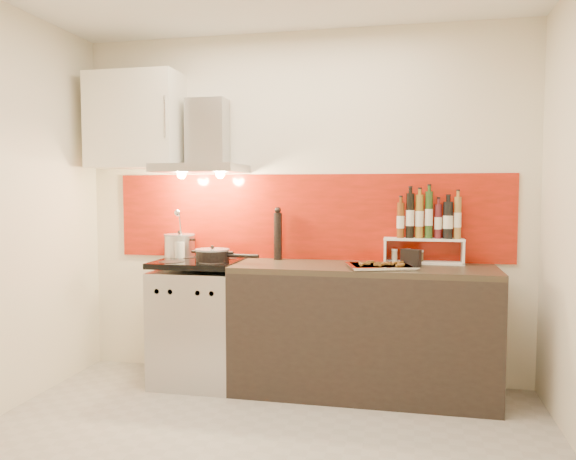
% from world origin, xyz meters
% --- Properties ---
extents(floor, '(3.40, 3.40, 0.00)m').
position_xyz_m(floor, '(0.00, 0.00, 0.00)').
color(floor, '#9E9991').
rests_on(floor, ground).
extents(back_wall, '(3.40, 0.02, 2.60)m').
position_xyz_m(back_wall, '(0.00, 1.40, 1.30)').
color(back_wall, silver).
rests_on(back_wall, ground).
extents(backsplash, '(3.00, 0.02, 0.64)m').
position_xyz_m(backsplash, '(0.05, 1.39, 1.22)').
color(backsplash, maroon).
rests_on(backsplash, back_wall).
extents(range_stove, '(0.60, 0.60, 0.91)m').
position_xyz_m(range_stove, '(-0.70, 1.10, 0.44)').
color(range_stove, '#B7B7BA').
rests_on(range_stove, ground).
extents(counter, '(1.80, 0.60, 0.90)m').
position_xyz_m(counter, '(0.50, 1.10, 0.45)').
color(counter, black).
rests_on(counter, ground).
extents(range_hood, '(0.62, 0.50, 0.61)m').
position_xyz_m(range_hood, '(-0.70, 1.24, 1.74)').
color(range_hood, '#B7B7BA').
rests_on(range_hood, back_wall).
extents(upper_cabinet, '(0.70, 0.35, 0.72)m').
position_xyz_m(upper_cabinet, '(-1.25, 1.22, 1.95)').
color(upper_cabinet, white).
rests_on(upper_cabinet, back_wall).
extents(stock_pot, '(0.24, 0.24, 0.20)m').
position_xyz_m(stock_pot, '(-0.92, 1.27, 1.00)').
color(stock_pot, '#B7B7BA').
rests_on(stock_pot, range_stove).
extents(saute_pan, '(0.48, 0.25, 0.11)m').
position_xyz_m(saute_pan, '(-0.57, 1.04, 0.95)').
color(saute_pan, black).
rests_on(saute_pan, range_stove).
extents(utensil_jar, '(0.08, 0.12, 0.38)m').
position_xyz_m(utensil_jar, '(-0.88, 1.17, 1.01)').
color(utensil_jar, silver).
rests_on(utensil_jar, range_stove).
extents(pepper_mill, '(0.06, 0.06, 0.40)m').
position_xyz_m(pepper_mill, '(-0.15, 1.31, 1.09)').
color(pepper_mill, black).
rests_on(pepper_mill, counter).
extents(step_shelf, '(0.56, 0.15, 0.51)m').
position_xyz_m(step_shelf, '(0.93, 1.31, 1.14)').
color(step_shelf, white).
rests_on(step_shelf, counter).
extents(caddy_box, '(0.14, 0.10, 0.11)m').
position_xyz_m(caddy_box, '(0.82, 1.14, 0.96)').
color(caddy_box, black).
rests_on(caddy_box, counter).
extents(baking_tray, '(0.51, 0.44, 0.03)m').
position_xyz_m(baking_tray, '(0.62, 1.01, 0.92)').
color(baking_tray, silver).
rests_on(baking_tray, counter).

